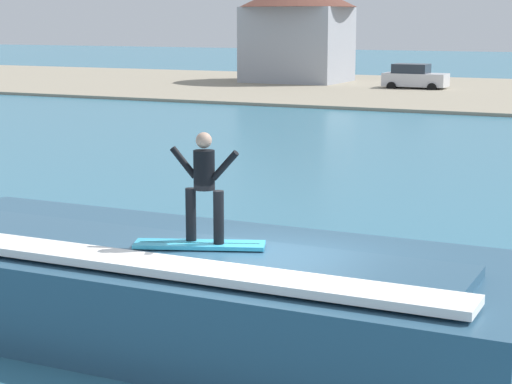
{
  "coord_description": "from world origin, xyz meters",
  "views": [
    {
      "loc": [
        5.35,
        -11.72,
        4.91
      ],
      "look_at": [
        -1.45,
        2.76,
        1.83
      ],
      "focal_mm": 62.99,
      "sensor_mm": 36.0,
      "label": 1
    }
  ],
  "objects_px": {
    "wave_crest": "(185,289)",
    "house_with_chimney": "(298,25)",
    "car_near_shore": "(414,77)",
    "surfer": "(204,181)",
    "surfboard": "(199,245)"
  },
  "relations": [
    {
      "from": "wave_crest",
      "to": "house_with_chimney",
      "type": "distance_m",
      "value": 56.34
    },
    {
      "from": "wave_crest",
      "to": "car_near_shore",
      "type": "bearing_deg",
      "value": 101.29
    },
    {
      "from": "wave_crest",
      "to": "surfer",
      "type": "relative_size",
      "value": 6.46
    },
    {
      "from": "surfer",
      "to": "surfboard",
      "type": "bearing_deg",
      "value": -128.5
    },
    {
      "from": "surfboard",
      "to": "house_with_chimney",
      "type": "height_order",
      "value": "house_with_chimney"
    },
    {
      "from": "car_near_shore",
      "to": "wave_crest",
      "type": "bearing_deg",
      "value": -78.71
    },
    {
      "from": "surfboard",
      "to": "car_near_shore",
      "type": "distance_m",
      "value": 51.19
    },
    {
      "from": "house_with_chimney",
      "to": "surfboard",
      "type": "bearing_deg",
      "value": -68.91
    },
    {
      "from": "surfer",
      "to": "car_near_shore",
      "type": "distance_m",
      "value": 51.15
    },
    {
      "from": "car_near_shore",
      "to": "surfer",
      "type": "bearing_deg",
      "value": -78.19
    },
    {
      "from": "wave_crest",
      "to": "house_with_chimney",
      "type": "height_order",
      "value": "house_with_chimney"
    },
    {
      "from": "car_near_shore",
      "to": "house_with_chimney",
      "type": "xyz_separation_m",
      "value": [
        -10.0,
        2.8,
        3.52
      ]
    },
    {
      "from": "surfboard",
      "to": "surfer",
      "type": "distance_m",
      "value": 0.96
    },
    {
      "from": "surfboard",
      "to": "car_near_shore",
      "type": "height_order",
      "value": "car_near_shore"
    },
    {
      "from": "surfboard",
      "to": "house_with_chimney",
      "type": "xyz_separation_m",
      "value": [
        -20.41,
        52.91,
        2.89
      ]
    }
  ]
}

